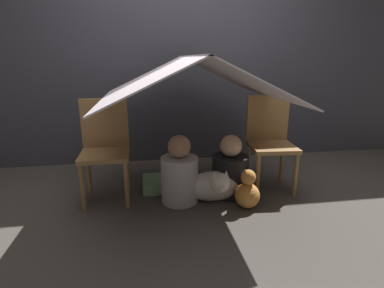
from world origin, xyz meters
The scene contains 10 objects.
ground_plane centered at (0.00, 0.00, 0.00)m, with size 8.80×8.80×0.00m, color #47423D.
wall_back centered at (0.00, 1.09, 1.25)m, with size 7.00×0.05×2.50m.
chair_left centered at (-0.74, 0.14, 0.47)m, with size 0.41×0.41×0.86m.
chair_right centered at (0.75, 0.14, 0.47)m, with size 0.43×0.43×0.86m.
sheet_canopy centered at (0.00, 0.06, 1.04)m, with size 1.48×1.45×0.36m.
person_front centered at (-0.13, -0.06, 0.24)m, with size 0.31×0.31×0.59m.
person_second centered at (0.33, 0.01, 0.23)m, with size 0.32×0.32×0.55m.
dog centered at (0.17, -0.11, 0.15)m, with size 0.51×0.40×0.34m.
floor_cushion centered at (-0.25, 0.23, 0.05)m, with size 0.38×0.31×0.10m.
plush_toy centered at (0.41, -0.25, 0.13)m, with size 0.21×0.21×0.33m.
Camera 1 is at (-0.39, -2.40, 1.19)m, focal length 28.00 mm.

